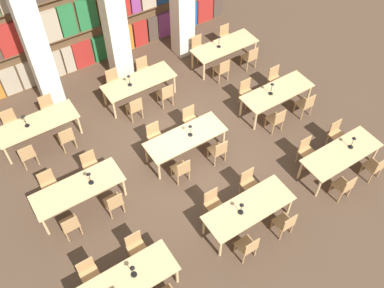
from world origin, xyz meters
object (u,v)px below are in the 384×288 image
(chair_32, at_px, (222,69))
(chair_34, at_px, (250,57))
(desk_lamp_7, at_px, (129,78))
(reading_table_8, at_px, (225,47))
(chair_19, at_px, (190,119))
(reading_table_3, at_px, (78,189))
(chair_22, at_px, (306,104))
(chair_17, at_px, (155,136))
(chair_33, at_px, (198,47))
(chair_5, at_px, (213,203))
(reading_table_1, at_px, (249,209))
(reading_table_6, at_px, (37,125))
(chair_35, at_px, (226,36))
(reading_table_0, at_px, (126,282))
(reading_table_7, at_px, (139,83))
(chair_29, at_px, (114,81))
(chair_16, at_px, (181,169))
(chair_25, at_px, (11,123))
(chair_18, at_px, (218,150))
(chair_28, at_px, (135,107))
(desk_lamp_4, at_px, (190,128))
(desk_lamp_6, at_px, (24,119))
(desk_lamp_1, at_px, (241,207))
(reading_table_5, at_px, (277,93))
(reading_table_4, at_px, (186,138))
(chair_20, at_px, (276,119))
(chair_11, at_px, (337,134))
(desk_lamp_5, at_px, (272,86))
(chair_3, at_px, (136,247))
(chair_27, at_px, (48,108))
(chair_21, at_px, (247,92))
(chair_26, at_px, (66,137))
(chair_12, at_px, (70,225))
(chair_4, at_px, (248,247))
(chair_24, at_px, (27,154))
(desk_lamp_0, at_px, (133,269))
(chair_10, at_px, (375,167))
(chair_30, at_px, (166,94))
(chair_9, at_px, (306,151))
(chair_6, at_px, (285,223))
(desk_lamp_8, at_px, (219,39))
(chair_8, at_px, (344,186))
(reading_table_2, at_px, (341,154))
(chair_7, at_px, (249,183))
(desk_lamp_3, at_px, (89,176))

(chair_32, relative_size, chair_34, 1.00)
(desk_lamp_7, height_order, reading_table_8, desk_lamp_7)
(chair_19, bearing_deg, reading_table_3, 10.07)
(chair_19, xyz_separation_m, chair_34, (3.28, 1.34, 0.00))
(chair_22, xyz_separation_m, chair_32, (-1.18, 2.73, 0.00))
(chair_17, relative_size, chair_33, 1.00)
(chair_5, height_order, chair_34, same)
(reading_table_1, relative_size, reading_table_6, 1.00)
(reading_table_1, relative_size, chair_35, 2.65)
(reading_table_0, relative_size, reading_table_7, 1.00)
(chair_29, bearing_deg, reading_table_8, 169.66)
(chair_16, bearing_deg, chair_25, 128.29)
(chair_18, distance_m, chair_28, 2.99)
(desk_lamp_4, height_order, desk_lamp_6, desk_lamp_6)
(desk_lamp_1, xyz_separation_m, chair_34, (4.09, 4.82, -0.54))
(chair_28, distance_m, chair_35, 4.66)
(reading_table_5, xyz_separation_m, chair_25, (-7.23, 3.43, -0.20))
(reading_table_4, bearing_deg, chair_20, -13.82)
(chair_11, relative_size, reading_table_7, 0.38)
(desk_lamp_1, xyz_separation_m, desk_lamp_5, (3.27, 2.82, 0.04))
(chair_3, bearing_deg, chair_28, -117.58)
(chair_17, xyz_separation_m, chair_27, (-2.15, 2.75, 0.00))
(chair_29, bearing_deg, desk_lamp_1, 93.17)
(chair_21, relative_size, chair_29, 1.00)
(desk_lamp_1, distance_m, chair_26, 5.46)
(chair_11, height_order, reading_table_4, chair_11)
(chair_19, height_order, reading_table_8, chair_19)
(chair_11, distance_m, chair_29, 7.04)
(desk_lamp_1, xyz_separation_m, chair_12, (-3.56, 2.09, -0.54))
(chair_4, xyz_separation_m, desk_lamp_6, (-3.06, 6.26, 0.58))
(chair_24, distance_m, chair_29, 3.65)
(chair_4, bearing_deg, desk_lamp_0, 164.42)
(chair_10, distance_m, chair_30, 6.42)
(chair_9, relative_size, reading_table_3, 0.38)
(chair_6, xyz_separation_m, desk_lamp_8, (2.44, 6.28, 0.58))
(chair_8, bearing_deg, chair_16, 139.70)
(chair_21, distance_m, chair_33, 2.73)
(chair_5, distance_m, chair_24, 5.32)
(chair_16, distance_m, reading_table_5, 4.01)
(reading_table_2, bearing_deg, desk_lamp_4, 138.29)
(chair_8, height_order, chair_17, same)
(chair_7, xyz_separation_m, desk_lamp_1, (-0.85, -0.72, 0.54))
(chair_33, height_order, chair_34, same)
(chair_3, height_order, chair_12, same)
(reading_table_1, xyz_separation_m, desk_lamp_8, (3.03, 5.56, 0.38))
(chair_4, height_order, desk_lamp_3, desk_lamp_3)
(chair_26, distance_m, chair_29, 2.63)
(chair_4, bearing_deg, chair_24, 121.69)
(reading_table_5, relative_size, chair_24, 2.65)
(chair_12, xyz_separation_m, chair_16, (3.15, -0.04, 0.00))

